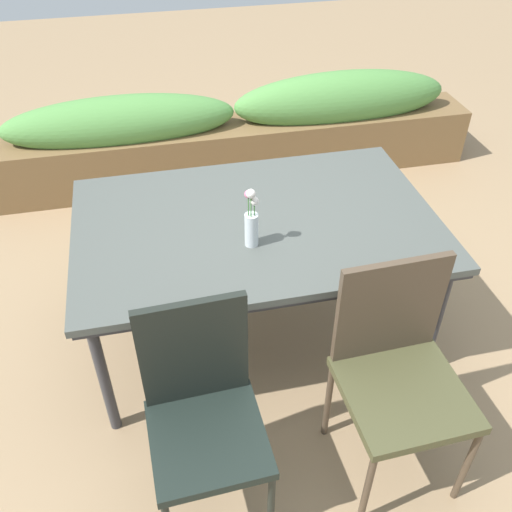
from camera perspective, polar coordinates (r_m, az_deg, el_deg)
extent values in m
plane|color=#9E7F5B|center=(3.10, -0.11, -6.85)|extent=(12.00, 12.00, 0.00)
cube|color=#4C514C|center=(2.62, 0.00, 3.36)|extent=(1.68, 1.08, 0.03)
cube|color=#333338|center=(2.63, 0.00, 2.84)|extent=(1.65, 1.06, 0.02)
cylinder|color=#333338|center=(2.50, -15.22, -11.84)|extent=(0.05, 0.05, 0.68)
cylinder|color=#333338|center=(2.77, 17.83, -6.37)|extent=(0.05, 0.05, 0.68)
cylinder|color=#333338|center=(3.18, -15.37, 1.01)|extent=(0.05, 0.05, 0.68)
cylinder|color=#333338|center=(3.39, 10.97, 4.44)|extent=(0.05, 0.05, 0.68)
cube|color=#4A492B|center=(2.26, 14.83, -13.36)|extent=(0.47, 0.47, 0.04)
cube|color=#4C3D2D|center=(2.21, 13.45, -5.28)|extent=(0.43, 0.04, 0.47)
cylinder|color=#4C3D2D|center=(2.45, 20.66, -19.24)|extent=(0.03, 0.03, 0.47)
cylinder|color=#4C3D2D|center=(2.30, 11.20, -22.33)|extent=(0.03, 0.03, 0.47)
cylinder|color=#4C3D2D|center=(2.64, 16.05, -12.10)|extent=(0.03, 0.03, 0.47)
cylinder|color=#4C3D2D|center=(2.50, 7.36, -14.34)|extent=(0.03, 0.03, 0.47)
cube|color=black|center=(2.15, -4.91, -18.00)|extent=(0.43, 0.43, 0.04)
cube|color=black|center=(2.06, -6.34, -9.69)|extent=(0.40, 0.05, 0.49)
cylinder|color=black|center=(2.27, 1.54, -23.96)|extent=(0.03, 0.03, 0.42)
cylinder|color=black|center=(2.45, -0.98, -16.34)|extent=(0.03, 0.03, 0.42)
cylinder|color=black|center=(2.43, -10.08, -17.97)|extent=(0.03, 0.03, 0.42)
cylinder|color=silver|center=(2.41, -0.47, 2.68)|extent=(0.06, 0.06, 0.16)
cylinder|color=#47843D|center=(2.35, -0.77, 4.81)|extent=(0.01, 0.01, 0.15)
sphere|color=pink|center=(2.30, -0.79, 6.31)|extent=(0.03, 0.03, 0.03)
cylinder|color=#47843D|center=(2.34, -0.52, 4.77)|extent=(0.01, 0.01, 0.15)
sphere|color=white|center=(2.29, -0.53, 6.35)|extent=(0.04, 0.04, 0.04)
cylinder|color=#47843D|center=(2.36, -0.18, 4.49)|extent=(0.01, 0.01, 0.11)
sphere|color=white|center=(2.33, -0.18, 5.62)|extent=(0.04, 0.04, 0.04)
cube|color=brown|center=(4.27, -2.16, 10.77)|extent=(3.56, 0.41, 0.41)
ellipsoid|color=#569347|center=(4.08, -13.67, 13.11)|extent=(1.60, 0.37, 0.36)
ellipsoid|color=#569347|center=(4.32, 8.62, 15.55)|extent=(1.60, 0.37, 0.40)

